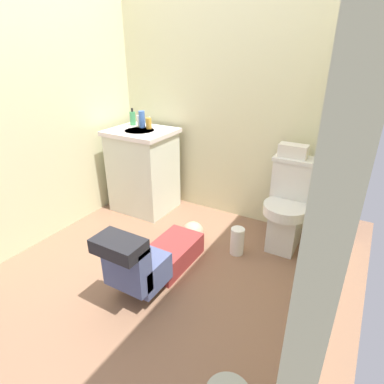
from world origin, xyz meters
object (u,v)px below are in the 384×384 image
at_px(bottle_amber, 149,123).
at_px(bottle_white, 139,121).
at_px(bottle_blue, 142,119).
at_px(toilet, 289,206).
at_px(person_plumber, 157,256).
at_px(paper_towel_roll, 237,241).
at_px(faucet, 149,122).
at_px(vanity_cabinet, 143,169).
at_px(tissue_box, 293,151).
at_px(soap_dispenser, 133,118).

bearing_deg(bottle_amber, bottle_white, 169.73).
bearing_deg(bottle_blue, toilet, -1.83).
height_order(toilet, person_plumber, toilet).
xyz_separation_m(person_plumber, paper_towel_roll, (0.39, 0.55, -0.06)).
bearing_deg(faucet, bottle_white, -154.57).
relative_size(faucet, bottle_blue, 0.63).
distance_m(bottle_amber, paper_towel_roll, 1.39).
height_order(vanity_cabinet, person_plumber, vanity_cabinet).
distance_m(vanity_cabinet, bottle_white, 0.47).
distance_m(vanity_cabinet, paper_towel_roll, 1.22).
bearing_deg(bottle_white, toilet, -2.36).
distance_m(faucet, bottle_amber, 0.08).
distance_m(vanity_cabinet, bottle_blue, 0.49).
bearing_deg(bottle_blue, vanity_cabinet, -62.00).
height_order(bottle_amber, paper_towel_roll, bottle_amber).
bearing_deg(bottle_blue, faucet, 52.78).
bearing_deg(person_plumber, tissue_box, 56.07).
relative_size(toilet, faucet, 7.50).
distance_m(vanity_cabinet, person_plumber, 1.15).
relative_size(soap_dispenser, bottle_amber, 1.62).
height_order(tissue_box, bottle_amber, bottle_amber).
xyz_separation_m(toilet, vanity_cabinet, (-1.45, -0.04, 0.05)).
relative_size(bottle_white, bottle_amber, 1.07).
distance_m(vanity_cabinet, faucet, 0.47).
bearing_deg(paper_towel_roll, bottle_blue, 162.86).
xyz_separation_m(vanity_cabinet, tissue_box, (1.40, 0.13, 0.38)).
height_order(toilet, soap_dispenser, soap_dispenser).
height_order(soap_dispenser, paper_towel_roll, soap_dispenser).
relative_size(soap_dispenser, bottle_blue, 1.05).
bearing_deg(person_plumber, faucet, 127.63).
bearing_deg(bottle_amber, faucet, 122.53).
height_order(tissue_box, bottle_white, bottle_white).
height_order(bottle_white, paper_towel_roll, bottle_white).
height_order(vanity_cabinet, bottle_white, bottle_white).
xyz_separation_m(tissue_box, paper_towel_roll, (-0.25, -0.41, -0.69)).
distance_m(toilet, vanity_cabinet, 1.45).
bearing_deg(toilet, vanity_cabinet, -178.61).
bearing_deg(faucet, bottle_amber, -57.47).
distance_m(person_plumber, bottle_amber, 1.35).
bearing_deg(vanity_cabinet, tissue_box, 5.12).
relative_size(vanity_cabinet, bottle_amber, 8.01).
bearing_deg(tissue_box, bottle_white, -178.95).
xyz_separation_m(vanity_cabinet, soap_dispenser, (-0.19, 0.12, 0.47)).
distance_m(tissue_box, paper_towel_roll, 0.84).
distance_m(faucet, person_plumber, 1.42).
relative_size(bottle_white, paper_towel_roll, 0.48).
relative_size(toilet, soap_dispenser, 4.52).
bearing_deg(toilet, soap_dispenser, 177.02).
xyz_separation_m(vanity_cabinet, bottle_amber, (0.04, 0.07, 0.45)).
xyz_separation_m(faucet, person_plumber, (0.75, -0.98, -0.69)).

